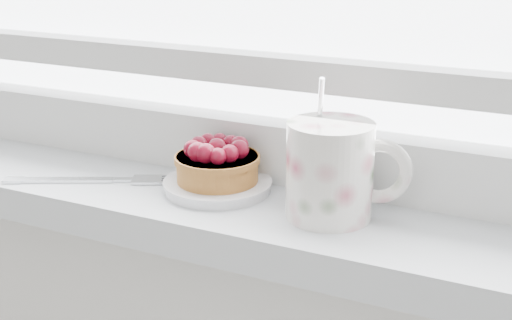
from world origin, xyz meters
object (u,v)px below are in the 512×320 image
Objects in this scene: fork at (97,180)px; floral_mug at (333,169)px; saucer at (218,186)px; raspberry_tart at (217,162)px.

floral_mug is at bearing 4.71° from fork.
saucer reaches higher than fork.
fork is at bearing -165.66° from raspberry_tart.
floral_mug is 0.69× the size of fork.
saucer is 1.28× the size of raspberry_tart.
floral_mug is (0.14, -0.01, 0.05)m from saucer.
floral_mug reaches higher than saucer.
floral_mug reaches higher than fork.
raspberry_tart is at bearing 174.88° from floral_mug.
saucer is at bearing 76.30° from raspberry_tart.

